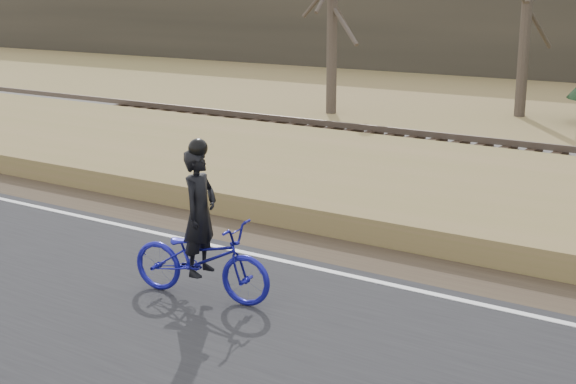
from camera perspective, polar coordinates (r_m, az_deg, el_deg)
The scene contains 3 objects.
cyclist at distance 11.00m, azimuth -6.22°, elevation -4.02°, with size 2.19×1.05×2.23m.
bare_tree_far_left at distance 27.57m, azimuth 3.18°, elevation 13.35°, with size 0.36×0.36×7.50m, color #4D4238.
bare_tree_left at distance 27.93m, azimuth 16.66°, elevation 12.90°, with size 0.36×0.36×7.59m, color #4D4238.
Camera 1 is at (1.74, -9.65, 4.21)m, focal length 50.00 mm.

